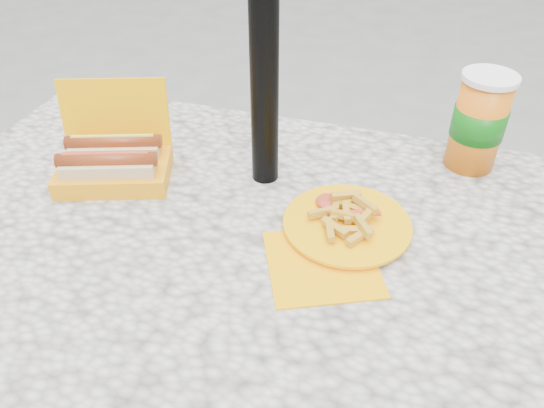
# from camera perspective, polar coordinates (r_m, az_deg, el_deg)

# --- Properties ---
(picnic_table) EXTENTS (1.20, 0.80, 0.75)m
(picnic_table) POSITION_cam_1_polar(r_m,az_deg,el_deg) (0.98, -3.52, -7.38)
(picnic_table) COLOR beige
(picnic_table) RESTS_ON ground
(hotdog_box) EXTENTS (0.25, 0.22, 0.17)m
(hotdog_box) POSITION_cam_1_polar(r_m,az_deg,el_deg) (1.05, -16.68, 4.44)
(hotdog_box) COLOR #FFAB00
(hotdog_box) RESTS_ON picnic_table
(fries_plate) EXTENTS (0.24, 0.32, 0.04)m
(fries_plate) POSITION_cam_1_polar(r_m,az_deg,el_deg) (0.90, 7.81, -2.34)
(fries_plate) COLOR #FFA900
(fries_plate) RESTS_ON picnic_table
(soda_cup) EXTENTS (0.10, 0.10, 0.19)m
(soda_cup) POSITION_cam_1_polar(r_m,az_deg,el_deg) (1.09, 21.36, 8.25)
(soda_cup) COLOR orange
(soda_cup) RESTS_ON picnic_table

